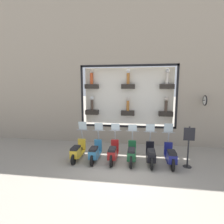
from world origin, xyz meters
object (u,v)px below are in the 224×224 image
at_px(scooter_navy_0, 171,156).
at_px(scooter_teal_4, 95,152).
at_px(scooter_red_3, 113,152).
at_px(scooter_yellow_5, 78,151).
at_px(scooter_green_2, 132,153).
at_px(shop_sign_post, 188,145).
at_px(scooter_black_1, 151,154).

height_order(scooter_navy_0, scooter_teal_4, scooter_navy_0).
height_order(scooter_red_3, scooter_teal_4, scooter_teal_4).
bearing_deg(scooter_teal_4, scooter_yellow_5, 89.97).
bearing_deg(scooter_green_2, scooter_teal_4, 90.15).
bearing_deg(scooter_yellow_5, shop_sign_post, -90.73).
bearing_deg(scooter_yellow_5, scooter_red_3, -89.85).
bearing_deg(scooter_red_3, scooter_green_2, -90.03).
bearing_deg(scooter_green_2, shop_sign_post, -91.60).
xyz_separation_m(scooter_teal_4, shop_sign_post, (-0.06, -4.09, 0.54)).
height_order(scooter_red_3, shop_sign_post, shop_sign_post).
height_order(scooter_navy_0, scooter_red_3, scooter_navy_0).
distance_m(scooter_navy_0, scooter_green_2, 1.70).
bearing_deg(scooter_teal_4, shop_sign_post, -90.87).
distance_m(scooter_green_2, shop_sign_post, 2.45).
distance_m(scooter_black_1, scooter_red_3, 1.70).
xyz_separation_m(scooter_green_2, shop_sign_post, (-0.07, -2.40, 0.52)).
distance_m(scooter_green_2, scooter_teal_4, 1.70).
bearing_deg(shop_sign_post, scooter_black_1, 87.52).
bearing_deg(scooter_navy_0, shop_sign_post, -95.52).
height_order(scooter_black_1, scooter_green_2, scooter_black_1).
bearing_deg(scooter_red_3, scooter_black_1, -90.01).
distance_m(scooter_red_3, scooter_yellow_5, 1.70).
xyz_separation_m(scooter_green_2, scooter_red_3, (0.00, 0.85, 0.00)).
height_order(scooter_black_1, scooter_yellow_5, scooter_yellow_5).
bearing_deg(scooter_navy_0, scooter_yellow_5, 90.07).
height_order(scooter_teal_4, scooter_yellow_5, scooter_yellow_5).
distance_m(scooter_navy_0, scooter_yellow_5, 4.24).
bearing_deg(scooter_yellow_5, scooter_navy_0, -89.93).
xyz_separation_m(scooter_red_3, shop_sign_post, (-0.07, -3.24, 0.52)).
distance_m(scooter_green_2, scooter_red_3, 0.85).
xyz_separation_m(scooter_black_1, scooter_red_3, (0.00, 1.70, 0.00)).
relative_size(scooter_black_1, scooter_green_2, 1.00).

